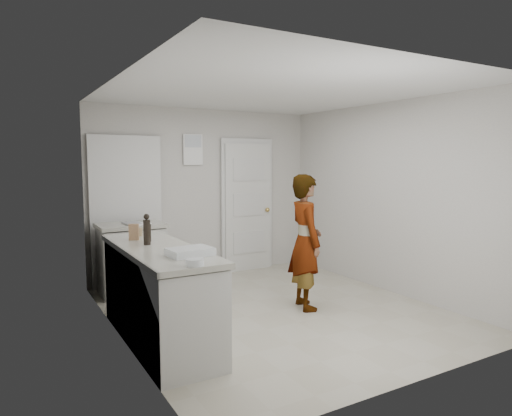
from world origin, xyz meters
TOP-DOWN VIEW (x-y plane):
  - ground at (0.00, 0.00)m, footprint 4.00×4.00m
  - room_shell at (-0.17, 1.95)m, footprint 4.00×4.00m
  - main_counter at (-1.45, -0.20)m, footprint 0.64×1.96m
  - side_counter at (-1.25, 1.55)m, footprint 0.84×0.61m
  - person at (0.37, -0.06)m, footprint 0.51×0.65m
  - cake_mix_box at (-1.54, 0.28)m, footprint 0.11×0.08m
  - spice_jar at (-1.42, 0.51)m, footprint 0.06×0.06m
  - oil_cruet_a at (-1.44, 0.12)m, footprint 0.06×0.06m
  - oil_cruet_b at (-1.51, -0.05)m, footprint 0.07×0.07m
  - baking_dish at (-1.33, -0.72)m, footprint 0.39×0.29m
  - egg_bowl at (-1.44, -1.10)m, footprint 0.14×0.14m
  - papers at (-1.19, 1.46)m, footprint 0.32×0.36m

SIDE VIEW (x-z plane):
  - ground at x=0.00m, z-range 0.00..0.00m
  - main_counter at x=-1.45m, z-range -0.04..0.89m
  - side_counter at x=-1.25m, z-range -0.03..0.89m
  - person at x=0.37m, z-range 0.00..1.58m
  - papers at x=-1.19m, z-range 0.93..0.93m
  - egg_bowl at x=-1.44m, z-range 0.93..0.98m
  - baking_dish at x=-1.33m, z-range 0.92..0.99m
  - spice_jar at x=-1.42m, z-range 0.93..1.01m
  - cake_mix_box at x=-1.54m, z-range 0.93..1.09m
  - room_shell at x=-0.17m, z-range -0.98..3.02m
  - oil_cruet_a at x=-1.44m, z-range 0.92..1.15m
  - oil_cruet_b at x=-1.51m, z-range 0.92..1.22m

